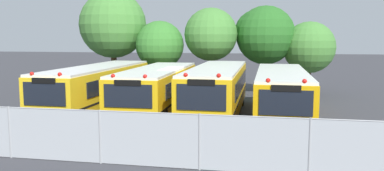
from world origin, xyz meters
TOP-DOWN VIEW (x-y plane):
  - ground_plane at (0.00, 0.00)m, footprint 160.00×160.00m
  - school_bus_0 at (-4.97, 0.06)m, footprint 2.46×10.77m
  - school_bus_1 at (-1.56, 0.00)m, footprint 2.80×9.98m
  - school_bus_2 at (1.65, 0.00)m, footprint 2.49×10.57m
  - school_bus_3 at (4.87, -0.22)m, footprint 2.50×10.45m
  - tree_0 at (-7.06, 7.77)m, footprint 4.95×4.95m
  - tree_1 at (-3.48, 7.42)m, footprint 3.49×3.49m
  - tree_2 at (0.25, 7.93)m, footprint 3.79×3.79m
  - tree_3 at (3.80, 8.97)m, footprint 4.35×4.23m
  - tree_4 at (7.16, 8.91)m, footprint 3.66×3.66m
  - chainlink_fence at (0.50, -8.34)m, footprint 16.49×0.07m
  - traffic_cone at (4.63, -6.64)m, footprint 0.51×0.51m

SIDE VIEW (x-z plane):
  - ground_plane at x=0.00m, z-range 0.00..0.00m
  - traffic_cone at x=4.63m, z-range 0.00..0.67m
  - chainlink_fence at x=0.50m, z-range 0.04..1.83m
  - school_bus_3 at x=4.87m, z-range 0.07..2.67m
  - school_bus_1 at x=-1.56m, z-range 0.07..2.68m
  - school_bus_0 at x=-4.97m, z-range 0.07..2.73m
  - school_bus_2 at x=1.65m, z-range 0.07..2.80m
  - tree_4 at x=7.16m, z-range 0.77..5.99m
  - tree_1 at x=-3.48m, z-range 0.85..6.14m
  - tree_2 at x=0.25m, z-range 1.19..7.39m
  - tree_3 at x=3.80m, z-range 1.14..7.51m
  - tree_0 at x=-7.06m, z-range 1.26..8.76m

